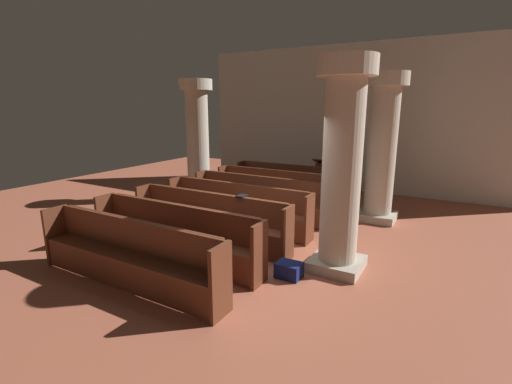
% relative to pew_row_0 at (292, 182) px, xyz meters
% --- Properties ---
extents(ground_plane, '(19.20, 19.20, 0.00)m').
position_rel_pew_row_0_xyz_m(ground_plane, '(1.03, -3.94, -0.53)').
color(ground_plane, '#AD5B42').
extents(back_wall, '(10.00, 0.16, 4.50)m').
position_rel_pew_row_0_xyz_m(back_wall, '(1.03, 2.14, 1.72)').
color(back_wall, beige).
rests_on(back_wall, ground).
extents(pew_row_0, '(3.48, 0.47, 0.99)m').
position_rel_pew_row_0_xyz_m(pew_row_0, '(0.00, 0.00, 0.00)').
color(pew_row_0, brown).
rests_on(pew_row_0, ground).
extents(pew_row_1, '(3.48, 0.46, 0.99)m').
position_rel_pew_row_0_xyz_m(pew_row_1, '(0.00, -0.99, 0.00)').
color(pew_row_1, brown).
rests_on(pew_row_1, ground).
extents(pew_row_2, '(3.48, 0.46, 0.99)m').
position_rel_pew_row_0_xyz_m(pew_row_2, '(0.00, -1.98, 0.00)').
color(pew_row_2, brown).
rests_on(pew_row_2, ground).
extents(pew_row_3, '(3.48, 0.47, 0.99)m').
position_rel_pew_row_0_xyz_m(pew_row_3, '(0.00, -2.98, 0.00)').
color(pew_row_3, brown).
rests_on(pew_row_3, ground).
extents(pew_row_4, '(3.48, 0.46, 0.99)m').
position_rel_pew_row_0_xyz_m(pew_row_4, '(0.00, -3.97, 0.00)').
color(pew_row_4, brown).
rests_on(pew_row_4, ground).
extents(pew_row_5, '(3.48, 0.46, 0.99)m').
position_rel_pew_row_0_xyz_m(pew_row_5, '(0.00, -4.96, 0.00)').
color(pew_row_5, brown).
rests_on(pew_row_5, ground).
extents(pew_row_6, '(3.48, 0.47, 0.99)m').
position_rel_pew_row_0_xyz_m(pew_row_6, '(0.00, -5.95, 0.00)').
color(pew_row_6, brown).
rests_on(pew_row_6, ground).
extents(pillar_aisle_side, '(0.93, 0.93, 3.38)m').
position_rel_pew_row_0_xyz_m(pillar_aisle_side, '(2.55, -0.75, 1.23)').
color(pillar_aisle_side, '#B6AD9A').
rests_on(pillar_aisle_side, ground).
extents(pillar_far_side, '(0.93, 0.93, 3.38)m').
position_rel_pew_row_0_xyz_m(pillar_far_side, '(-2.50, -1.14, 1.23)').
color(pillar_far_side, '#B6AD9A').
rests_on(pillar_far_side, ground).
extents(pillar_aisle_rear, '(0.89, 0.89, 3.38)m').
position_rel_pew_row_0_xyz_m(pillar_aisle_rear, '(2.55, -3.86, 1.23)').
color(pillar_aisle_rear, '#B6AD9A').
rests_on(pillar_aisle_rear, ground).
extents(lectern, '(0.48, 0.45, 1.08)m').
position_rel_pew_row_0_xyz_m(lectern, '(0.44, 1.16, -0.07)').
color(lectern, '#492215').
rests_on(lectern, ground).
extents(hymn_book, '(0.16, 0.22, 0.03)m').
position_rel_pew_row_0_xyz_m(hymn_book, '(0.65, -3.79, 0.48)').
color(hymn_book, black).
rests_on(hymn_book, pew_row_4).
extents(kneeler_box_navy, '(0.39, 0.30, 0.24)m').
position_rel_pew_row_0_xyz_m(kneeler_box_navy, '(1.99, -4.53, -0.40)').
color(kneeler_box_navy, navy).
rests_on(kneeler_box_navy, ground).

